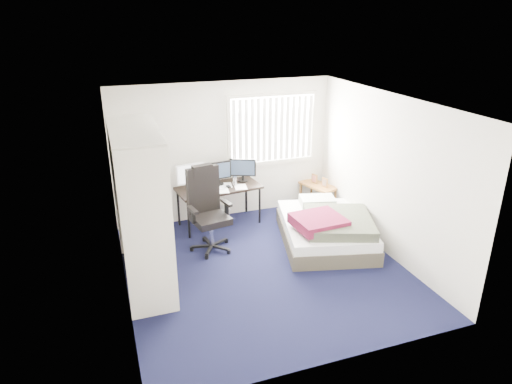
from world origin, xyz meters
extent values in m
plane|color=black|center=(0.00, 0.00, 0.00)|extent=(4.20, 4.20, 0.00)
plane|color=silver|center=(0.00, 2.10, 1.25)|extent=(4.00, 0.00, 4.00)
plane|color=silver|center=(0.00, -2.10, 1.25)|extent=(4.00, 0.00, 4.00)
plane|color=silver|center=(-2.00, 0.00, 1.25)|extent=(0.00, 4.20, 4.20)
plane|color=silver|center=(2.00, 0.00, 1.25)|extent=(0.00, 4.20, 4.20)
plane|color=white|center=(0.00, 0.00, 2.50)|extent=(4.20, 4.20, 0.00)
cube|color=white|center=(0.90, 2.08, 1.60)|extent=(1.60, 0.02, 1.20)
cube|color=beige|center=(0.90, 2.05, 2.23)|extent=(1.72, 0.06, 0.06)
cube|color=beige|center=(0.90, 2.05, 0.97)|extent=(1.72, 0.06, 0.06)
cube|color=white|center=(0.90, 2.02, 1.60)|extent=(1.60, 0.04, 1.16)
cube|color=beige|center=(-1.70, -0.60, 1.10)|extent=(0.60, 0.04, 2.20)
cube|color=beige|center=(-1.70, 1.20, 1.10)|extent=(0.60, 0.04, 2.20)
cube|color=beige|center=(-1.70, 0.30, 2.20)|extent=(0.60, 1.80, 0.04)
cube|color=beige|center=(-1.70, 0.30, 1.82)|extent=(0.56, 1.74, 0.03)
cylinder|color=silver|center=(-1.70, 0.30, 1.70)|extent=(0.03, 1.72, 0.03)
cube|color=#26262B|center=(-1.70, 0.20, 1.25)|extent=(0.38, 1.10, 0.90)
cube|color=beige|center=(-1.38, 0.75, 1.10)|extent=(0.03, 0.90, 2.20)
cube|color=white|center=(-1.70, -0.15, 1.96)|extent=(0.38, 0.30, 0.24)
cube|color=gray|center=(-1.70, 0.35, 1.95)|extent=(0.34, 0.28, 0.22)
cube|color=black|center=(-0.23, 1.73, 0.70)|extent=(1.54, 0.86, 0.04)
cylinder|color=black|center=(-0.86, 1.37, 0.34)|extent=(0.04, 0.04, 0.68)
cylinder|color=black|center=(-0.93, 1.93, 0.34)|extent=(0.04, 0.04, 0.68)
cylinder|color=black|center=(0.47, 1.53, 0.34)|extent=(0.04, 0.04, 0.68)
cylinder|color=black|center=(0.40, 2.09, 0.34)|extent=(0.04, 0.04, 0.68)
cube|color=white|center=(-0.71, 1.79, 1.00)|extent=(0.50, 0.09, 0.36)
cube|color=white|center=(-0.71, 1.79, 1.00)|extent=(0.45, 0.06, 0.31)
cube|color=black|center=(-0.20, 1.85, 0.98)|extent=(0.48, 0.09, 0.32)
cube|color=#1E2838|center=(-0.20, 1.85, 0.98)|extent=(0.43, 0.06, 0.27)
cube|color=black|center=(0.26, 1.87, 0.98)|extent=(0.48, 0.09, 0.32)
cube|color=#1E2838|center=(0.26, 1.87, 0.98)|extent=(0.43, 0.06, 0.27)
cube|color=white|center=(-0.36, 1.62, 0.73)|extent=(0.41, 0.19, 0.02)
cube|color=black|center=(-0.07, 1.65, 0.73)|extent=(0.07, 0.11, 0.02)
cylinder|color=silver|center=(0.07, 1.72, 0.80)|extent=(0.08, 0.08, 0.16)
cube|color=white|center=(-0.23, 1.73, 0.72)|extent=(0.33, 0.32, 0.00)
cube|color=black|center=(-0.61, 0.85, 0.06)|extent=(0.75, 0.75, 0.13)
cylinder|color=silver|center=(-0.61, 0.85, 0.29)|extent=(0.06, 0.06, 0.43)
cube|color=black|center=(-0.61, 0.85, 0.53)|extent=(0.63, 0.63, 0.11)
cube|color=black|center=(-0.65, 1.09, 0.96)|extent=(0.55, 0.21, 0.75)
cube|color=black|center=(-0.65, 1.09, 1.28)|extent=(0.34, 0.19, 0.17)
cube|color=black|center=(-0.89, 0.80, 0.76)|extent=(0.13, 0.31, 0.04)
cube|color=black|center=(-0.32, 0.91, 0.76)|extent=(0.13, 0.31, 0.04)
cube|color=white|center=(-0.17, 1.85, 0.23)|extent=(0.32, 0.26, 0.03)
cylinder|color=white|center=(-0.28, 1.76, 0.11)|extent=(0.04, 0.04, 0.22)
cylinder|color=white|center=(-0.29, 1.92, 0.11)|extent=(0.04, 0.04, 0.22)
cylinder|color=white|center=(-0.05, 1.78, 0.11)|extent=(0.04, 0.04, 0.22)
cylinder|color=white|center=(-0.06, 1.94, 0.11)|extent=(0.04, 0.04, 0.22)
cube|color=brown|center=(1.75, 1.76, 0.49)|extent=(0.59, 0.82, 0.04)
cube|color=brown|center=(1.72, 1.40, 0.23)|extent=(0.05, 0.05, 0.47)
cube|color=brown|center=(1.51, 2.02, 0.23)|extent=(0.05, 0.05, 0.47)
cube|color=brown|center=(1.99, 1.49, 0.23)|extent=(0.05, 0.05, 0.47)
cube|color=brown|center=(1.78, 2.11, 0.23)|extent=(0.05, 0.05, 0.47)
cube|color=brown|center=(1.80, 1.60, 0.60)|extent=(0.06, 0.14, 0.18)
cube|color=brown|center=(1.71, 1.86, 0.60)|extent=(0.06, 0.14, 0.18)
cube|color=#423C2F|center=(1.25, 0.49, 0.12)|extent=(1.79, 2.13, 0.24)
cube|color=white|center=(1.25, 0.49, 0.31)|extent=(1.74, 2.08, 0.17)
cube|color=silver|center=(1.41, 1.11, 0.47)|extent=(0.68, 0.54, 0.14)
cube|color=#3B3E2E|center=(1.33, 0.21, 0.46)|extent=(1.37, 1.43, 0.18)
cube|color=#510E27|center=(0.97, 0.20, 0.53)|extent=(0.79, 0.75, 0.16)
cube|color=tan|center=(-1.65, -0.08, 0.14)|extent=(0.43, 0.37, 0.28)
camera|label=1|loc=(-2.10, -5.58, 3.59)|focal=32.00mm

